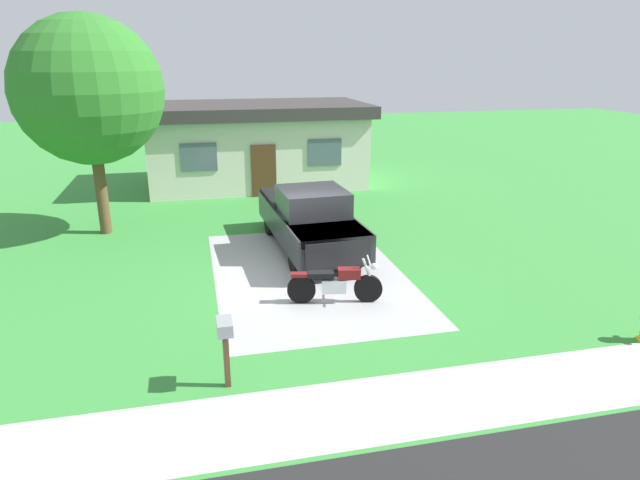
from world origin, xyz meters
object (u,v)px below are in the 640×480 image
object	(u,v)px
mailbox	(225,336)
shade_tree	(89,91)
motorcycle	(336,283)
pickup_truck	(309,217)
neighbor_house	(256,143)

from	to	relation	value
mailbox	shade_tree	world-z (taller)	shade_tree
motorcycle	pickup_truck	bearing A→B (deg)	87.27
shade_tree	motorcycle	bearing A→B (deg)	-49.27
motorcycle	shade_tree	xyz separation A→B (m)	(-5.91, 6.86, 3.99)
pickup_truck	shade_tree	bearing A→B (deg)	153.97
neighbor_house	motorcycle	bearing A→B (deg)	-88.88
motorcycle	shade_tree	distance (m)	9.90
motorcycle	mailbox	xyz separation A→B (m)	(-2.69, -2.94, 0.51)
pickup_truck	shade_tree	distance (m)	7.64
mailbox	neighbor_house	bearing A→B (deg)	81.36
pickup_truck	neighbor_house	distance (m)	9.27
mailbox	neighbor_house	distance (m)	16.25
pickup_truck	mailbox	xyz separation A→B (m)	(-2.88, -6.82, 0.03)
pickup_truck	mailbox	world-z (taller)	pickup_truck
shade_tree	pickup_truck	bearing A→B (deg)	-26.03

